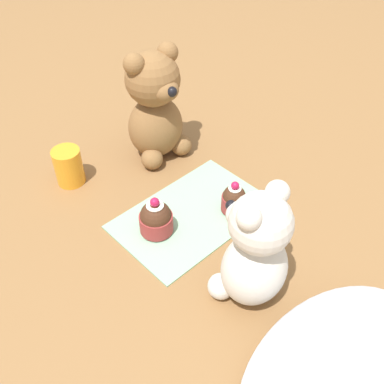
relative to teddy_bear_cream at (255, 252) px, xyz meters
name	(u,v)px	position (x,y,z in m)	size (l,w,h in m)	color
ground_plane	(192,215)	(-0.05, -0.18, -0.09)	(4.00, 4.00, 0.00)	olive
knitted_placemat	(192,214)	(-0.05, -0.18, -0.09)	(0.27, 0.17, 0.01)	#8EBC99
tulle_cloth	(342,375)	(0.02, 0.17, -0.07)	(0.32, 0.21, 0.04)	silver
teddy_bear_cream	(255,252)	(0.00, 0.00, 0.00)	(0.11, 0.11, 0.20)	silver
teddy_bear_tan	(155,107)	(-0.12, -0.36, 0.02)	(0.12, 0.12, 0.23)	olive
cupcake_near_cream_bear	(234,199)	(-0.11, -0.13, -0.06)	(0.04, 0.04, 0.06)	#993333
cupcake_near_tan_bear	(156,218)	(0.02, -0.19, -0.06)	(0.06, 0.06, 0.07)	#993333
juice_glass	(69,166)	(0.06, -0.40, -0.06)	(0.05, 0.05, 0.07)	orange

